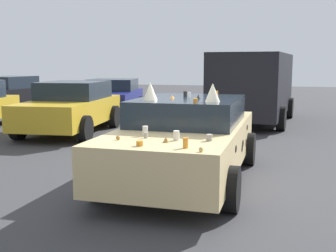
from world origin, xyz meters
TOP-DOWN VIEW (x-y plane):
  - ground_plane at (0.00, 0.00)m, footprint 60.00×60.00m
  - art_car_decorated at (0.05, -0.00)m, footprint 4.41×2.17m
  - parked_van_near_right at (7.35, -0.77)m, footprint 5.33×2.70m
  - parked_sedan_behind_right at (3.97, 4.09)m, footprint 4.05×2.24m
  - parked_sedan_far_right at (8.35, 9.28)m, footprint 4.16×2.42m
  - parked_sedan_near_left at (8.00, 4.48)m, footprint 4.29×2.54m

SIDE VIEW (x-z plane):
  - ground_plane at x=0.00m, z-range 0.00..0.00m
  - parked_sedan_near_left at x=8.00m, z-range 0.01..1.36m
  - art_car_decorated at x=0.05m, z-range -0.12..1.52m
  - parked_sedan_far_right at x=8.35m, z-range 0.00..1.40m
  - parked_sedan_behind_right at x=3.97m, z-range 0.02..1.44m
  - parked_van_near_right at x=7.35m, z-range 0.13..2.37m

